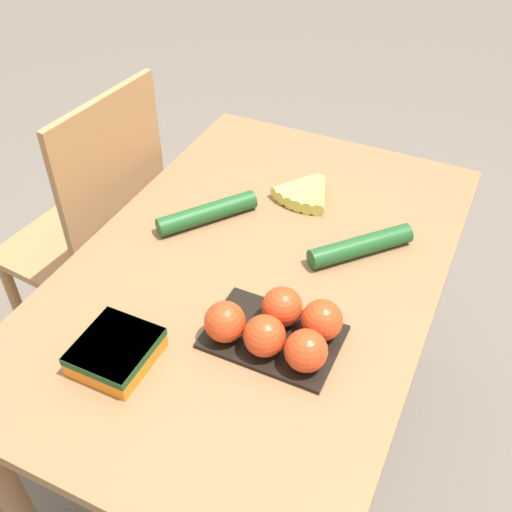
{
  "coord_description": "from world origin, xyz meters",
  "views": [
    {
      "loc": [
        -0.92,
        -0.43,
        1.67
      ],
      "look_at": [
        0.0,
        0.0,
        0.78
      ],
      "focal_mm": 42.0,
      "sensor_mm": 36.0,
      "label": 1
    }
  ],
  "objects_px": {
    "cucumber_near": "(207,213)",
    "cucumber_far": "(361,246)",
    "carrot_bag": "(116,350)",
    "banana_bunch": "(307,191)",
    "tomato_pack": "(279,328)",
    "chair": "(97,238)"
  },
  "relations": [
    {
      "from": "carrot_bag",
      "to": "banana_bunch",
      "type": "bearing_deg",
      "value": -11.24
    },
    {
      "from": "cucumber_far",
      "to": "banana_bunch",
      "type": "bearing_deg",
      "value": 50.78
    },
    {
      "from": "banana_bunch",
      "to": "cucumber_far",
      "type": "bearing_deg",
      "value": -129.22
    },
    {
      "from": "banana_bunch",
      "to": "carrot_bag",
      "type": "height_order",
      "value": "carrot_bag"
    },
    {
      "from": "tomato_pack",
      "to": "cucumber_near",
      "type": "xyz_separation_m",
      "value": [
        0.29,
        0.32,
        -0.02
      ]
    },
    {
      "from": "banana_bunch",
      "to": "cucumber_near",
      "type": "relative_size",
      "value": 0.68
    },
    {
      "from": "banana_bunch",
      "to": "cucumber_far",
      "type": "xyz_separation_m",
      "value": [
        -0.16,
        -0.2,
        0.01
      ]
    },
    {
      "from": "chair",
      "to": "carrot_bag",
      "type": "relative_size",
      "value": 6.62
    },
    {
      "from": "banana_bunch",
      "to": "cucumber_near",
      "type": "distance_m",
      "value": 0.27
    },
    {
      "from": "banana_bunch",
      "to": "cucumber_near",
      "type": "height_order",
      "value": "cucumber_near"
    },
    {
      "from": "tomato_pack",
      "to": "carrot_bag",
      "type": "xyz_separation_m",
      "value": [
        -0.17,
        0.27,
        -0.02
      ]
    },
    {
      "from": "cucumber_near",
      "to": "cucumber_far",
      "type": "distance_m",
      "value": 0.39
    },
    {
      "from": "banana_bunch",
      "to": "tomato_pack",
      "type": "height_order",
      "value": "tomato_pack"
    },
    {
      "from": "banana_bunch",
      "to": "carrot_bag",
      "type": "bearing_deg",
      "value": 168.76
    },
    {
      "from": "carrot_bag",
      "to": "cucumber_far",
      "type": "xyz_separation_m",
      "value": [
        0.5,
        -0.33,
        -0.01
      ]
    },
    {
      "from": "chair",
      "to": "carrot_bag",
      "type": "height_order",
      "value": "chair"
    },
    {
      "from": "cucumber_far",
      "to": "carrot_bag",
      "type": "bearing_deg",
      "value": 146.84
    },
    {
      "from": "banana_bunch",
      "to": "tomato_pack",
      "type": "relative_size",
      "value": 0.6
    },
    {
      "from": "carrot_bag",
      "to": "cucumber_near",
      "type": "bearing_deg",
      "value": 6.64
    },
    {
      "from": "banana_bunch",
      "to": "tomato_pack",
      "type": "bearing_deg",
      "value": -164.78
    },
    {
      "from": "tomato_pack",
      "to": "cucumber_far",
      "type": "distance_m",
      "value": 0.34
    },
    {
      "from": "banana_bunch",
      "to": "tomato_pack",
      "type": "xyz_separation_m",
      "value": [
        -0.49,
        -0.13,
        0.03
      ]
    }
  ]
}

